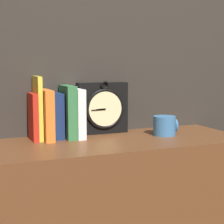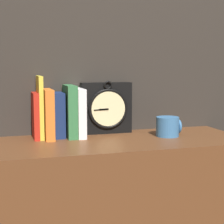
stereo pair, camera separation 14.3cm
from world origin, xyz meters
name	(u,v)px [view 2 (the right image)]	position (x,y,z in m)	size (l,w,h in m)	color
wall_back	(97,13)	(0.00, 0.22, 1.30)	(6.00, 0.05, 2.60)	#2D2823
clock	(106,108)	(0.02, 0.16, 0.90)	(0.22, 0.07, 0.23)	black
book_slot0_red	(35,116)	(-0.28, 0.13, 0.88)	(0.02, 0.12, 0.18)	red
book_slot1_yellow	(40,107)	(-0.26, 0.13, 0.91)	(0.02, 0.12, 0.25)	gold
book_slot2_orange	(48,114)	(-0.23, 0.11, 0.89)	(0.03, 0.15, 0.20)	orange
book_slot3_navy	(58,115)	(-0.19, 0.13, 0.88)	(0.04, 0.11, 0.18)	navy
book_slot4_green	(70,111)	(-0.14, 0.12, 0.89)	(0.04, 0.14, 0.21)	#31703F
book_slot5_white	(79,113)	(-0.11, 0.12, 0.89)	(0.03, 0.15, 0.20)	white
mug	(168,127)	(0.25, 0.02, 0.83)	(0.10, 0.09, 0.08)	teal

